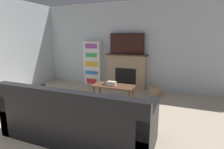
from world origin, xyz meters
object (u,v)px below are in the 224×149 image
object	(u,v)px
fireplace	(126,71)
couch	(77,121)
storage_basket	(155,91)
tv	(127,44)
bookshelf	(93,63)
coffee_table	(113,88)

from	to	relation	value
fireplace	couch	world-z (taller)	fireplace
couch	storage_basket	xyz separation A→B (m)	(0.87, 2.69, -0.19)
tv	bookshelf	world-z (taller)	tv
couch	coffee_table	distance (m)	1.62
couch	storage_basket	distance (m)	2.84
fireplace	coffee_table	size ratio (longest dim) A/B	1.31
tv	storage_basket	bearing A→B (deg)	-20.78
fireplace	coffee_table	bearing A→B (deg)	-85.38
tv	storage_basket	world-z (taller)	tv
couch	bookshelf	world-z (taller)	bookshelf
tv	couch	xyz separation A→B (m)	(0.11, -3.06, -1.11)
couch	tv	bearing A→B (deg)	91.97
fireplace	coffee_table	world-z (taller)	fireplace
coffee_table	storage_basket	bearing A→B (deg)	51.36
tv	coffee_table	bearing A→B (deg)	-85.32
bookshelf	storage_basket	world-z (taller)	bookshelf
storage_basket	fireplace	bearing A→B (deg)	158.21
tv	bookshelf	xyz separation A→B (m)	(-1.18, -0.00, -0.68)
couch	storage_basket	bearing A→B (deg)	72.00
fireplace	storage_basket	xyz separation A→B (m)	(0.98, -0.39, -0.43)
coffee_table	couch	bearing A→B (deg)	-90.47
coffee_table	storage_basket	world-z (taller)	coffee_table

